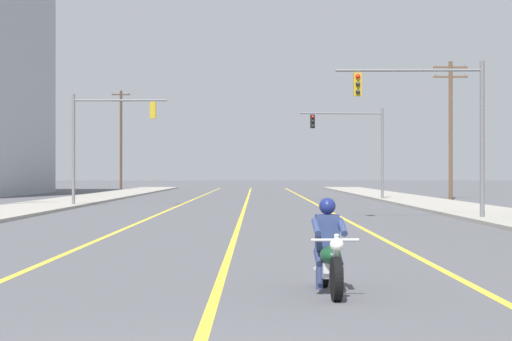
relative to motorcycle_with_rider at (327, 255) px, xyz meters
name	(u,v)px	position (x,y,z in m)	size (l,w,h in m)	color
lane_stripe_center	(244,203)	(-1.73, 38.92, -0.58)	(0.16, 100.00, 0.01)	yellow
lane_stripe_left	(184,203)	(-5.47, 38.92, -0.58)	(0.16, 100.00, 0.01)	yellow
lane_stripe_right	(312,203)	(2.42, 38.92, -0.58)	(0.16, 100.00, 0.01)	yellow
sidewalk_kerb_right	(438,205)	(9.15, 33.92, -0.52)	(4.40, 110.00, 0.14)	#9E998E
sidewalk_kerb_left	(46,205)	(-12.73, 33.92, -0.52)	(4.40, 110.00, 0.14)	#9E998E
motorcycle_with_rider	(327,255)	(0.00, 0.00, 0.00)	(0.70, 2.19, 1.46)	black
traffic_signal_near_right	(437,114)	(5.98, 19.70, 3.57)	(5.78, 0.37, 6.20)	slate
traffic_signal_near_left	(99,132)	(-9.66, 33.21, 3.53)	(5.25, 0.37, 6.20)	slate
traffic_signal_mid_right	(356,139)	(5.76, 43.49, 3.56)	(5.66, 0.65, 6.20)	slate
utility_pole_right_far	(449,125)	(12.19, 44.40, 4.55)	(2.37, 0.26, 9.47)	brown
utility_pole_left_far	(119,137)	(-15.33, 75.27, 5.03)	(2.26, 0.26, 10.49)	#4C3828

